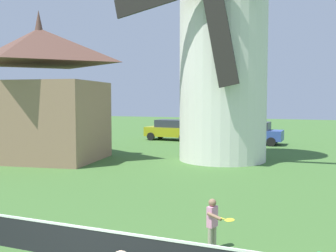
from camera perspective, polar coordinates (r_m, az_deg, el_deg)
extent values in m
cylinder|color=silver|center=(19.71, 8.20, 8.12)|extent=(4.38, 4.38, 9.08)
cube|color=black|center=(6.43, -6.98, -18.05)|extent=(5.80, 0.01, 0.55)
cube|color=white|center=(6.33, -7.00, -15.57)|extent=(5.80, 0.02, 0.04)
cylinder|color=#9E937F|center=(8.28, 6.88, -16.16)|extent=(0.10, 0.10, 0.48)
cylinder|color=#9E937F|center=(8.17, 6.31, -16.43)|extent=(0.10, 0.10, 0.48)
cube|color=pink|center=(8.08, 6.62, -13.27)|extent=(0.20, 0.26, 0.43)
sphere|color=#89664C|center=(8.00, 6.64, -11.29)|extent=(0.16, 0.16, 0.16)
cylinder|color=#89664C|center=(8.20, 7.23, -13.15)|extent=(0.07, 0.07, 0.32)
cylinder|color=#89664C|center=(7.87, 6.96, -13.24)|extent=(0.33, 0.17, 0.12)
cylinder|color=yellow|center=(7.81, 7.76, -13.40)|extent=(0.22, 0.09, 0.04)
ellipsoid|color=yellow|center=(7.70, 9.18, -13.67)|extent=(0.25, 0.29, 0.03)
cube|color=#999919|center=(29.25, 0.47, -0.84)|extent=(3.95, 1.88, 0.70)
cube|color=#2D333D|center=(29.21, 0.48, 0.39)|extent=(2.24, 1.59, 0.56)
cylinder|color=black|center=(29.56, 3.48, -1.48)|extent=(0.61, 0.21, 0.60)
cylinder|color=black|center=(27.99, 2.24, -1.78)|extent=(0.61, 0.21, 0.60)
cylinder|color=black|center=(30.60, -1.14, -1.29)|extent=(0.61, 0.21, 0.60)
cylinder|color=black|center=(29.08, -2.58, -1.57)|extent=(0.61, 0.21, 0.60)
cube|color=#334C99|center=(27.24, 12.61, -1.29)|extent=(4.00, 1.81, 0.70)
cube|color=#2D333D|center=(27.19, 12.63, 0.03)|extent=(2.25, 1.56, 0.56)
cylinder|color=black|center=(27.89, 15.64, -1.94)|extent=(0.60, 0.20, 0.60)
cylinder|color=black|center=(26.22, 15.14, -2.30)|extent=(0.60, 0.20, 0.60)
cylinder|color=black|center=(28.37, 10.25, -1.76)|extent=(0.60, 0.20, 0.60)
cylinder|color=black|center=(26.73, 9.42, -2.10)|extent=(0.60, 0.20, 0.60)
cube|color=#937056|center=(20.66, -18.44, 0.73)|extent=(6.64, 5.32, 4.00)
pyramid|color=brown|center=(20.81, -18.67, 11.23)|extent=(6.97, 5.59, 1.80)
cone|color=brown|center=(20.94, -18.72, 13.67)|extent=(0.70, 0.70, 1.80)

